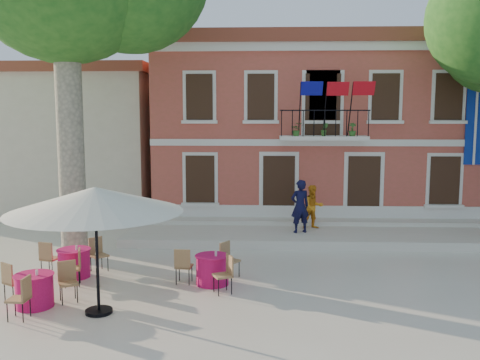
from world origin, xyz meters
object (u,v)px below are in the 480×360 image
patio_umbrella (95,200)px  pedestrian_navy (300,206)px  pedestrian_orange (313,207)px  cafe_table_2 (34,289)px  cafe_table_1 (212,268)px  cafe_table_0 (74,261)px

patio_umbrella → pedestrian_navy: bearing=54.5°
pedestrian_navy → pedestrian_orange: 0.85m
pedestrian_navy → pedestrian_orange: (0.52, 0.67, -0.14)m
pedestrian_orange → cafe_table_2: (-7.02, -7.26, -0.65)m
pedestrian_orange → cafe_table_1: pedestrian_orange is taller
cafe_table_0 → cafe_table_2: bearing=-93.1°
pedestrian_navy → cafe_table_0: pedestrian_navy is taller
pedestrian_navy → cafe_table_0: (-6.38, -4.34, -0.79)m
cafe_table_2 → patio_umbrella: bearing=-11.1°
pedestrian_navy → cafe_table_2: size_ratio=0.98×
cafe_table_1 → cafe_table_2: bearing=-155.5°
pedestrian_orange → cafe_table_0: pedestrian_orange is taller
cafe_table_0 → cafe_table_1: same height
patio_umbrella → cafe_table_0: 3.63m
patio_umbrella → cafe_table_2: 2.67m
cafe_table_0 → cafe_table_2: (-0.12, -2.25, 0.00)m
pedestrian_navy → cafe_table_2: bearing=26.0°
patio_umbrella → cafe_table_2: size_ratio=2.04×
pedestrian_navy → cafe_table_2: 9.30m
pedestrian_orange → cafe_table_1: size_ratio=0.84×
patio_umbrella → cafe_table_0: size_ratio=2.10×
patio_umbrella → pedestrian_navy: patio_umbrella is taller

